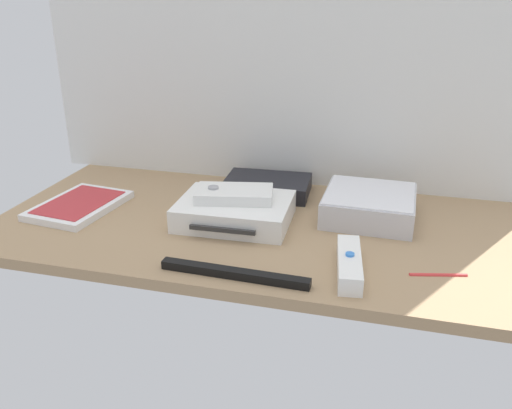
{
  "coord_description": "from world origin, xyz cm",
  "views": [
    {
      "loc": [
        23.34,
        -88.63,
        42.14
      ],
      "look_at": [
        0.0,
        0.0,
        4.0
      ],
      "focal_mm": 37.23,
      "sensor_mm": 36.0,
      "label": 1
    }
  ],
  "objects": [
    {
      "name": "back_wall",
      "position": [
        0.0,
        24.6,
        32.0
      ],
      "size": [
        110.0,
        1.2,
        64.0
      ],
      "primitive_type": "cube",
      "color": "silver",
      "rests_on": "ground"
    },
    {
      "name": "remote_wand",
      "position": [
        18.84,
        -13.97,
        1.51
      ],
      "size": [
        5.44,
        15.14,
        3.4
      ],
      "rotation": [
        0.0,
        0.0,
        0.13
      ],
      "color": "white",
      "rests_on": "ground_plane"
    },
    {
      "name": "sensor_bar",
      "position": [
        1.82,
        -20.12,
        0.7
      ],
      "size": [
        24.04,
        2.53,
        1.4
      ],
      "primitive_type": "cube",
      "rotation": [
        0.0,
        0.0,
        -0.03
      ],
      "color": "black",
      "rests_on": "ground_plane"
    },
    {
      "name": "mini_computer",
      "position": [
        20.43,
        8.42,
        2.64
      ],
      "size": [
        17.49,
        17.49,
        5.3
      ],
      "rotation": [
        0.0,
        0.0,
        -0.03
      ],
      "color": "silver",
      "rests_on": "ground_plane"
    },
    {
      "name": "ground_plane",
      "position": [
        0.0,
        0.0,
        -1.0
      ],
      "size": [
        100.0,
        48.0,
        2.0
      ],
      "primitive_type": "cube",
      "color": "#9E7F5B",
      "rests_on": "ground"
    },
    {
      "name": "stylus_pen",
      "position": [
        32.51,
        -11.41,
        0.35
      ],
      "size": [
        8.92,
        2.76,
        0.7
      ],
      "primitive_type": "cylinder",
      "rotation": [
        0.0,
        1.57,
        0.23
      ],
      "color": "red",
      "rests_on": "ground_plane"
    },
    {
      "name": "game_console",
      "position": [
        -4.18,
        -0.42,
        2.2
      ],
      "size": [
        21.5,
        17.02,
        4.4
      ],
      "rotation": [
        0.0,
        0.0,
        0.03
      ],
      "color": "white",
      "rests_on": "ground_plane"
    },
    {
      "name": "remote_classic_pad",
      "position": [
        -4.47,
        0.68,
        5.41
      ],
      "size": [
        15.68,
        10.65,
        2.4
      ],
      "rotation": [
        0.0,
        0.0,
        0.2
      ],
      "color": "white",
      "rests_on": "game_console"
    },
    {
      "name": "network_router",
      "position": [
        -1.65,
        15.98,
        1.7
      ],
      "size": [
        18.59,
        13.04,
        3.4
      ],
      "rotation": [
        0.0,
        0.0,
        0.05
      ],
      "color": "black",
      "rests_on": "ground_plane"
    },
    {
      "name": "game_case",
      "position": [
        -36.52,
        -1.98,
        0.76
      ],
      "size": [
        15.69,
        20.44,
        1.56
      ],
      "rotation": [
        0.0,
        0.0,
        -0.12
      ],
      "color": "white",
      "rests_on": "ground_plane"
    }
  ]
}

